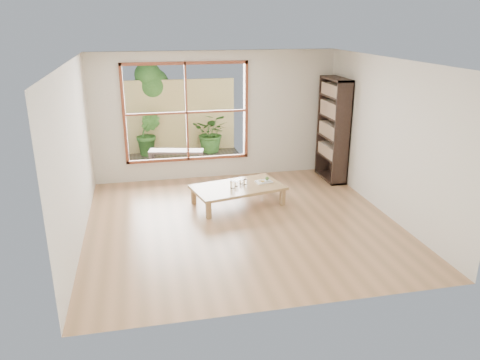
% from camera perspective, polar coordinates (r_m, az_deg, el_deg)
% --- Properties ---
extents(ground, '(5.00, 5.00, 0.00)m').
position_cam_1_polar(ground, '(7.78, 0.17, -5.12)').
color(ground, tan).
rests_on(ground, ground).
extents(low_table, '(1.75, 1.23, 0.35)m').
position_cam_1_polar(low_table, '(8.39, -0.26, -1.03)').
color(low_table, '#A98052').
rests_on(low_table, ground).
extents(floor_cushion, '(0.60, 0.60, 0.08)m').
position_cam_1_polar(floor_cushion, '(9.11, -2.75, -1.18)').
color(floor_cushion, white).
rests_on(floor_cushion, ground).
extents(bookshelf, '(0.33, 0.94, 2.09)m').
position_cam_1_polar(bookshelf, '(9.77, 11.29, 6.03)').
color(bookshelf, '#2F201A').
rests_on(bookshelf, ground).
extents(glass_tall, '(0.08, 0.08, 0.15)m').
position_cam_1_polar(glass_tall, '(8.24, -0.92, -0.54)').
color(glass_tall, silver).
rests_on(glass_tall, low_table).
extents(glass_mid, '(0.07, 0.07, 0.09)m').
position_cam_1_polar(glass_mid, '(8.45, 0.62, -0.23)').
color(glass_mid, silver).
rests_on(glass_mid, low_table).
extents(glass_short, '(0.06, 0.06, 0.08)m').
position_cam_1_polar(glass_short, '(8.48, 0.13, -0.22)').
color(glass_short, silver).
rests_on(glass_short, low_table).
extents(glass_small, '(0.07, 0.07, 0.09)m').
position_cam_1_polar(glass_small, '(8.36, -0.46, -0.47)').
color(glass_small, silver).
rests_on(glass_small, low_table).
extents(food_tray, '(0.31, 0.25, 0.09)m').
position_cam_1_polar(food_tray, '(8.60, 3.00, -0.10)').
color(food_tray, white).
rests_on(food_tray, low_table).
extents(deck, '(2.80, 2.00, 0.05)m').
position_cam_1_polar(deck, '(11.01, -6.88, 2.11)').
color(deck, '#322D25').
rests_on(deck, ground).
extents(garden_bench, '(1.25, 0.61, 0.38)m').
position_cam_1_polar(garden_bench, '(10.57, -7.78, 3.31)').
color(garden_bench, '#2F201A').
rests_on(garden_bench, deck).
extents(bamboo_fence, '(2.80, 0.06, 1.80)m').
position_cam_1_polar(bamboo_fence, '(11.75, -7.55, 7.70)').
color(bamboo_fence, tan).
rests_on(bamboo_fence, ground).
extents(shrub_right, '(1.08, 1.01, 0.98)m').
position_cam_1_polar(shrub_right, '(11.67, -3.47, 5.81)').
color(shrub_right, '#376826').
rests_on(shrub_right, deck).
extents(shrub_left, '(0.68, 0.60, 1.07)m').
position_cam_1_polar(shrub_left, '(11.53, -11.10, 5.56)').
color(shrub_left, '#376826').
rests_on(shrub_left, deck).
extents(garden_tree, '(1.04, 0.85, 2.22)m').
position_cam_1_polar(garden_tree, '(11.90, -11.14, 11.20)').
color(garden_tree, '#4C3D2D').
rests_on(garden_tree, ground).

